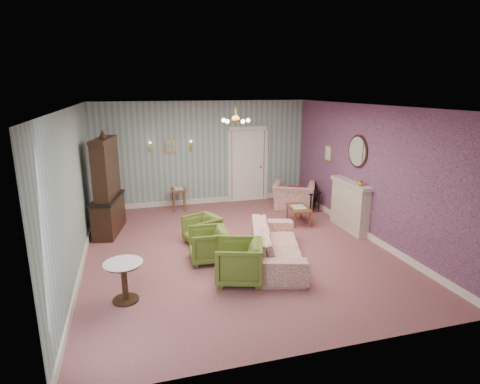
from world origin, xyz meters
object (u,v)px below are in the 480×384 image
object	(u,v)px
side_table_black	(311,202)
olive_chair_b	(208,243)
fireplace	(350,206)
coffee_table	(298,215)
sofa_chintz	(277,239)
pedestal_table	(125,282)
olive_chair_c	(202,229)
wingback_chair	(294,192)
olive_chair_a	(239,260)
dresser	(106,184)

from	to	relation	value
side_table_black	olive_chair_b	bearing A→B (deg)	-144.53
fireplace	coffee_table	distance (m)	1.26
sofa_chintz	pedestal_table	bearing A→B (deg)	120.80
olive_chair_c	wingback_chair	bearing A→B (deg)	100.65
olive_chair_a	fireplace	size ratio (longest dim) A/B	0.57
side_table_black	olive_chair_a	bearing A→B (deg)	-131.61
olive_chair_b	sofa_chintz	world-z (taller)	sofa_chintz
coffee_table	pedestal_table	distance (m)	4.90
olive_chair_a	olive_chair_c	world-z (taller)	olive_chair_a
olive_chair_a	wingback_chair	distance (m)	4.53
olive_chair_a	wingback_chair	size ratio (longest dim) A/B	0.72
olive_chair_b	side_table_black	size ratio (longest dim) A/B	1.29
olive_chair_a	pedestal_table	world-z (taller)	olive_chair_a
fireplace	pedestal_table	distance (m)	5.44
olive_chair_c	fireplace	world-z (taller)	fireplace
olive_chair_b	pedestal_table	bearing A→B (deg)	-50.83
sofa_chintz	coffee_table	xyz separation A→B (m)	(1.30, 1.91, -0.24)
coffee_table	wingback_chair	bearing A→B (deg)	71.64
sofa_chintz	wingback_chair	size ratio (longest dim) A/B	2.10
dresser	sofa_chintz	bearing A→B (deg)	-26.66
olive_chair_c	pedestal_table	bearing A→B (deg)	-59.83
sofa_chintz	fireplace	xyz separation A→B (m)	(2.27, 1.19, 0.13)
olive_chair_a	sofa_chintz	xyz separation A→B (m)	(0.92, 0.61, 0.05)
side_table_black	coffee_table	bearing A→B (deg)	-132.16
olive_chair_a	dresser	size ratio (longest dim) A/B	0.34
fireplace	side_table_black	distance (m)	1.56
olive_chair_a	fireplace	distance (m)	3.66
olive_chair_b	olive_chair_a	bearing A→B (deg)	22.76
coffee_table	pedestal_table	size ratio (longest dim) A/B	1.24
sofa_chintz	dresser	bearing A→B (deg)	67.05
olive_chair_a	pedestal_table	distance (m)	1.89
fireplace	olive_chair_a	bearing A→B (deg)	-150.58
dresser	fireplace	xyz separation A→B (m)	(5.41, -1.32, -0.58)
olive_chair_c	side_table_black	size ratio (longest dim) A/B	1.20
sofa_chintz	side_table_black	world-z (taller)	sofa_chintz
olive_chair_b	dresser	bearing A→B (deg)	-135.60
sofa_chintz	coffee_table	world-z (taller)	sofa_chintz
side_table_black	sofa_chintz	bearing A→B (deg)	-126.78
olive_chair_a	dresser	bearing A→B (deg)	-126.18
olive_chair_a	side_table_black	xyz separation A→B (m)	(2.93, 3.30, -0.12)
pedestal_table	olive_chair_b	bearing A→B (deg)	35.96
olive_chair_c	sofa_chintz	bearing A→B (deg)	22.24
fireplace	side_table_black	size ratio (longest dim) A/B	2.51
coffee_table	pedestal_table	bearing A→B (deg)	-147.00
fireplace	wingback_chair	bearing A→B (deg)	106.75
fireplace	sofa_chintz	bearing A→B (deg)	-152.29
olive_chair_a	side_table_black	world-z (taller)	olive_chair_a
wingback_chair	coffee_table	bearing A→B (deg)	99.15
olive_chair_b	pedestal_table	distance (m)	1.91
sofa_chintz	fireplace	size ratio (longest dim) A/B	1.64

